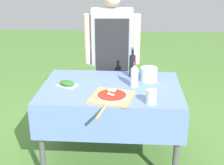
{
  "coord_description": "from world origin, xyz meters",
  "views": [
    {
      "loc": [
        0.18,
        -2.6,
        1.84
      ],
      "look_at": [
        0.01,
        0.0,
        0.81
      ],
      "focal_mm": 50.0,
      "sensor_mm": 36.0,
      "label": 1
    }
  ],
  "objects_px": {
    "mixing_tub": "(149,74)",
    "prep_table": "(111,96)",
    "pizza_on_peel": "(111,97)",
    "herb_container": "(67,84)",
    "oil_bottle": "(132,65)",
    "person_cook": "(112,51)",
    "water_bottle": "(134,76)",
    "sauce_jar": "(151,98)"
  },
  "relations": [
    {
      "from": "mixing_tub",
      "to": "water_bottle",
      "type": "bearing_deg",
      "value": -130.16
    },
    {
      "from": "herb_container",
      "to": "person_cook",
      "type": "bearing_deg",
      "value": 59.47
    },
    {
      "from": "person_cook",
      "to": "pizza_on_peel",
      "type": "xyz_separation_m",
      "value": [
        0.05,
        -0.88,
        -0.15
      ]
    },
    {
      "from": "prep_table",
      "to": "person_cook",
      "type": "distance_m",
      "value": 0.67
    },
    {
      "from": "mixing_tub",
      "to": "prep_table",
      "type": "bearing_deg",
      "value": -153.08
    },
    {
      "from": "oil_bottle",
      "to": "herb_container",
      "type": "height_order",
      "value": "oil_bottle"
    },
    {
      "from": "pizza_on_peel",
      "to": "herb_container",
      "type": "relative_size",
      "value": 2.77
    },
    {
      "from": "prep_table",
      "to": "oil_bottle",
      "type": "relative_size",
      "value": 4.33
    },
    {
      "from": "water_bottle",
      "to": "mixing_tub",
      "type": "distance_m",
      "value": 0.22
    },
    {
      "from": "herb_container",
      "to": "sauce_jar",
      "type": "xyz_separation_m",
      "value": [
        0.74,
        -0.33,
        0.03
      ]
    },
    {
      "from": "prep_table",
      "to": "mixing_tub",
      "type": "bearing_deg",
      "value": 26.92
    },
    {
      "from": "water_bottle",
      "to": "sauce_jar",
      "type": "xyz_separation_m",
      "value": [
        0.13,
        -0.35,
        -0.05
      ]
    },
    {
      "from": "person_cook",
      "to": "sauce_jar",
      "type": "relative_size",
      "value": 13.47
    },
    {
      "from": "oil_bottle",
      "to": "mixing_tub",
      "type": "relative_size",
      "value": 1.87
    },
    {
      "from": "person_cook",
      "to": "sauce_jar",
      "type": "distance_m",
      "value": 1.04
    },
    {
      "from": "water_bottle",
      "to": "person_cook",
      "type": "bearing_deg",
      "value": 111.35
    },
    {
      "from": "oil_bottle",
      "to": "sauce_jar",
      "type": "xyz_separation_m",
      "value": [
        0.15,
        -0.61,
        -0.07
      ]
    },
    {
      "from": "water_bottle",
      "to": "mixing_tub",
      "type": "bearing_deg",
      "value": 49.84
    },
    {
      "from": "person_cook",
      "to": "pizza_on_peel",
      "type": "distance_m",
      "value": 0.89
    },
    {
      "from": "person_cook",
      "to": "herb_container",
      "type": "xyz_separation_m",
      "value": [
        -0.37,
        -0.63,
        -0.14
      ]
    },
    {
      "from": "person_cook",
      "to": "water_bottle",
      "type": "relative_size",
      "value": 7.01
    },
    {
      "from": "prep_table",
      "to": "pizza_on_peel",
      "type": "relative_size",
      "value": 2.16
    },
    {
      "from": "prep_table",
      "to": "sauce_jar",
      "type": "relative_size",
      "value": 10.84
    },
    {
      "from": "pizza_on_peel",
      "to": "herb_container",
      "type": "xyz_separation_m",
      "value": [
        -0.42,
        0.25,
        0.01
      ]
    },
    {
      "from": "pizza_on_peel",
      "to": "prep_table",
      "type": "bearing_deg",
      "value": 106.74
    },
    {
      "from": "prep_table",
      "to": "pizza_on_peel",
      "type": "xyz_separation_m",
      "value": [
        0.02,
        -0.25,
        0.11
      ]
    },
    {
      "from": "sauce_jar",
      "to": "pizza_on_peel",
      "type": "bearing_deg",
      "value": 165.17
    },
    {
      "from": "prep_table",
      "to": "herb_container",
      "type": "relative_size",
      "value": 6.0
    },
    {
      "from": "oil_bottle",
      "to": "water_bottle",
      "type": "bearing_deg",
      "value": -85.7
    },
    {
      "from": "person_cook",
      "to": "mixing_tub",
      "type": "distance_m",
      "value": 0.59
    },
    {
      "from": "sauce_jar",
      "to": "person_cook",
      "type": "bearing_deg",
      "value": 111.17
    },
    {
      "from": "person_cook",
      "to": "oil_bottle",
      "type": "relative_size",
      "value": 5.39
    },
    {
      "from": "herb_container",
      "to": "mixing_tub",
      "type": "relative_size",
      "value": 1.35
    },
    {
      "from": "prep_table",
      "to": "mixing_tub",
      "type": "xyz_separation_m",
      "value": [
        0.34,
        0.17,
        0.16
      ]
    },
    {
      "from": "water_bottle",
      "to": "prep_table",
      "type": "bearing_deg",
      "value": -176.4
    },
    {
      "from": "pizza_on_peel",
      "to": "herb_container",
      "type": "height_order",
      "value": "pizza_on_peel"
    },
    {
      "from": "person_cook",
      "to": "sauce_jar",
      "type": "xyz_separation_m",
      "value": [
        0.37,
        -0.96,
        -0.11
      ]
    },
    {
      "from": "pizza_on_peel",
      "to": "oil_bottle",
      "type": "xyz_separation_m",
      "value": [
        0.17,
        0.52,
        0.1
      ]
    },
    {
      "from": "sauce_jar",
      "to": "oil_bottle",
      "type": "bearing_deg",
      "value": 104.15
    },
    {
      "from": "oil_bottle",
      "to": "sauce_jar",
      "type": "height_order",
      "value": "oil_bottle"
    },
    {
      "from": "oil_bottle",
      "to": "herb_container",
      "type": "bearing_deg",
      "value": -155.07
    },
    {
      "from": "pizza_on_peel",
      "to": "mixing_tub",
      "type": "distance_m",
      "value": 0.54
    }
  ]
}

